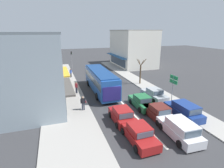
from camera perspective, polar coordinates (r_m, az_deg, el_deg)
ground_plane at (r=22.57m, az=2.90°, el=-5.69°), size 140.00×140.00×0.00m
lane_centre_line at (r=26.08m, az=-0.28°, el=-2.46°), size 0.20×28.00×0.01m
sidewalk_left at (r=26.81m, az=-15.62°, el=-2.41°), size 5.20×44.00×0.14m
kerb_right at (r=30.16m, az=9.78°, el=0.13°), size 2.80×44.00×0.12m
shopfront_corner_near at (r=20.15m, az=-25.19°, el=2.77°), size 7.53×7.36×8.63m
shopfront_mid_block at (r=27.81m, az=-23.37°, el=4.81°), size 7.93×7.50×6.97m
building_right_far at (r=45.35m, az=6.76°, el=11.55°), size 9.15×12.67×8.90m
city_bus at (r=25.50m, az=-3.80°, el=1.47°), size 2.82×10.88×3.23m
sedan_queue_gap_filler at (r=14.96m, az=8.76°, el=-15.77°), size 1.95×4.23×1.47m
hatchback_behind_bus_near at (r=17.50m, az=3.18°, el=-10.21°), size 1.87×3.73×1.54m
wagon_adjacent_lane_lead at (r=16.26m, az=21.21°, el=-13.59°), size 2.07×4.57×1.58m
sedan_queue_far_back at (r=20.98m, az=9.69°, el=-5.79°), size 1.94×4.22×1.47m
sedan_adjacent_lane_trail at (r=18.70m, az=15.09°, el=-9.11°), size 1.93×4.22×1.47m
parked_wagon_kerb_front at (r=19.89m, az=22.40°, el=-7.95°), size 1.94×4.50×1.58m
parked_sedan_kerb_second at (r=23.70m, az=13.61°, el=-3.32°), size 2.02×4.26×1.47m
traffic_light_downstreet at (r=41.43m, az=-13.09°, el=8.50°), size 0.33×0.24×4.20m
directional_road_sign at (r=22.54m, az=19.41°, el=0.59°), size 0.10×1.40×3.60m
street_tree_right at (r=29.53m, az=9.27°, el=3.82°), size 1.80×1.85×4.33m
pedestrian_with_handbag_near at (r=19.78m, az=-9.40°, el=-5.94°), size 0.65×0.30×1.63m
pedestrian_browsing_midblock at (r=34.13m, az=-13.31°, el=3.65°), size 0.44×0.42×1.63m
pedestrian_far_walker at (r=25.31m, az=-11.59°, el=-0.90°), size 0.38×0.49×1.63m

